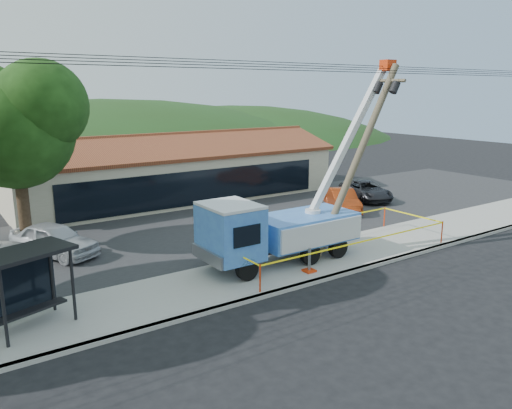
{
  "coord_description": "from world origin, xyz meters",
  "views": [
    {
      "loc": [
        -10.84,
        -12.02,
        7.55
      ],
      "look_at": [
        0.79,
        5.0,
        2.79
      ],
      "focal_mm": 35.0,
      "sensor_mm": 36.0,
      "label": 1
    }
  ],
  "objects_px": {
    "car_dark": "(365,201)",
    "bus_shelter": "(25,270)",
    "car_red": "(342,212)",
    "leaning_pole": "(361,150)",
    "car_silver": "(56,258)",
    "utility_truck": "(277,227)"
  },
  "relations": [
    {
      "from": "utility_truck",
      "to": "leaning_pole",
      "type": "bearing_deg",
      "value": -9.29
    },
    {
      "from": "utility_truck",
      "to": "car_silver",
      "type": "height_order",
      "value": "utility_truck"
    },
    {
      "from": "car_silver",
      "to": "bus_shelter",
      "type": "bearing_deg",
      "value": -137.65
    },
    {
      "from": "car_silver",
      "to": "car_dark",
      "type": "bearing_deg",
      "value": -27.88
    },
    {
      "from": "leaning_pole",
      "to": "bus_shelter",
      "type": "xyz_separation_m",
      "value": [
        -14.37,
        0.27,
        -2.82
      ]
    },
    {
      "from": "bus_shelter",
      "to": "car_red",
      "type": "distance_m",
      "value": 20.36
    },
    {
      "from": "bus_shelter",
      "to": "car_dark",
      "type": "relative_size",
      "value": 0.65
    },
    {
      "from": "utility_truck",
      "to": "bus_shelter",
      "type": "relative_size",
      "value": 3.3
    },
    {
      "from": "utility_truck",
      "to": "leaning_pole",
      "type": "xyz_separation_m",
      "value": [
        4.2,
        -0.69,
        3.13
      ]
    },
    {
      "from": "utility_truck",
      "to": "bus_shelter",
      "type": "xyz_separation_m",
      "value": [
        -10.17,
        -0.42,
        0.31
      ]
    },
    {
      "from": "car_silver",
      "to": "utility_truck",
      "type": "bearing_deg",
      "value": -68.98
    },
    {
      "from": "car_silver",
      "to": "car_red",
      "type": "height_order",
      "value": "car_silver"
    },
    {
      "from": "leaning_pole",
      "to": "car_dark",
      "type": "xyz_separation_m",
      "value": [
        8.67,
        7.64,
        -4.85
      ]
    },
    {
      "from": "utility_truck",
      "to": "car_dark",
      "type": "relative_size",
      "value": 2.16
    },
    {
      "from": "leaning_pole",
      "to": "car_silver",
      "type": "relative_size",
      "value": 1.94
    },
    {
      "from": "car_dark",
      "to": "bus_shelter",
      "type": "bearing_deg",
      "value": -144.94
    },
    {
      "from": "leaning_pole",
      "to": "car_dark",
      "type": "distance_m",
      "value": 12.53
    },
    {
      "from": "utility_truck",
      "to": "car_dark",
      "type": "distance_m",
      "value": 14.73
    },
    {
      "from": "utility_truck",
      "to": "car_silver",
      "type": "distance_m",
      "value": 10.34
    },
    {
      "from": "bus_shelter",
      "to": "car_dark",
      "type": "bearing_deg",
      "value": -0.73
    },
    {
      "from": "utility_truck",
      "to": "car_red",
      "type": "bearing_deg",
      "value": 30.77
    },
    {
      "from": "utility_truck",
      "to": "car_red",
      "type": "height_order",
      "value": "utility_truck"
    }
  ]
}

